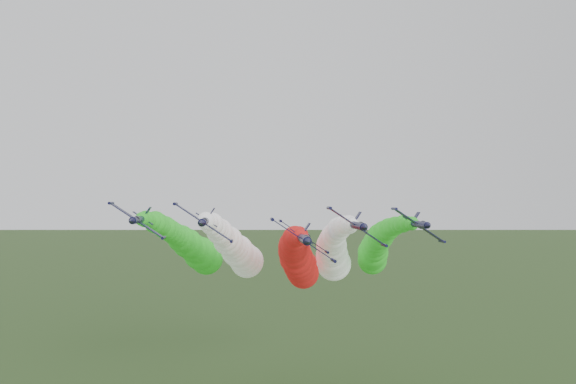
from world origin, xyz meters
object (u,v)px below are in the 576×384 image
jet_inner_right (333,253)px  jet_outer_right (376,248)px  jet_lead (298,261)px  jet_inner_left (236,250)px  jet_trail (300,255)px  jet_outer_left (192,247)px

jet_inner_right → jet_outer_right: (11.73, 8.94, 0.08)m
jet_inner_right → jet_lead: bearing=-133.4°
jet_lead → jet_inner_right: size_ratio=0.99×
jet_lead → jet_inner_left: size_ratio=0.99×
jet_lead → jet_inner_left: bearing=140.6°
jet_lead → jet_trail: jet_lead is taller
jet_trail → jet_outer_right: bearing=-15.2°
jet_inner_left → jet_outer_left: bearing=146.8°
jet_lead → jet_outer_left: (-22.92, 17.09, 1.50)m
jet_trail → jet_inner_right: bearing=-66.4°
jet_inner_right → jet_outer_right: jet_inner_right is taller
jet_outer_right → jet_lead: bearing=-138.4°
jet_inner_left → jet_inner_right: size_ratio=1.00×
jet_outer_left → jet_lead: bearing=-36.7°
jet_inner_left → jet_outer_left: 12.27m
jet_inner_right → jet_outer_left: size_ratio=1.00×
jet_inner_right → jet_outer_left: (-31.52, 8.00, 0.74)m
jet_inner_left → jet_inner_right: 21.30m
jet_inner_right → jet_outer_right: size_ratio=1.01×
jet_inner_left → jet_inner_right: bearing=-3.5°
jet_outer_left → jet_inner_left: bearing=-33.2°
jet_outer_right → jet_inner_left: bearing=-166.9°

